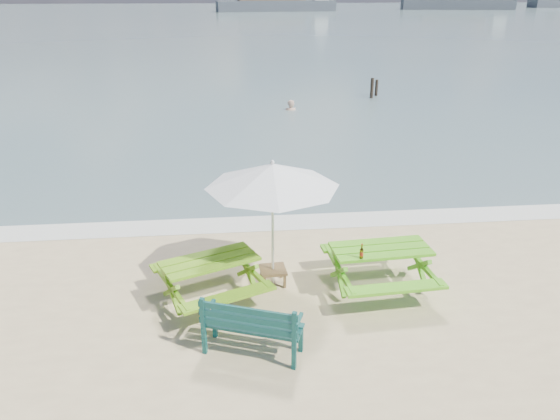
{
  "coord_description": "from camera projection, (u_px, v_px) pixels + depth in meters",
  "views": [
    {
      "loc": [
        -0.84,
        -7.19,
        5.25
      ],
      "look_at": [
        0.19,
        3.0,
        1.0
      ],
      "focal_mm": 35.0,
      "sensor_mm": 36.0,
      "label": 1
    }
  ],
  "objects": [
    {
      "name": "cargo_ships",
      "position": [
        529.0,
        3.0,
        124.79
      ],
      "size": [
        129.97,
        22.25,
        4.4
      ],
      "color": "#3D4148",
      "rests_on": "ground"
    },
    {
      "name": "park_bench",
      "position": [
        253.0,
        336.0,
        8.31
      ],
      "size": [
        1.59,
        1.01,
        0.93
      ],
      "color": "#0E3B38",
      "rests_on": "ground"
    },
    {
      "name": "beer_bottle",
      "position": [
        361.0,
        253.0,
        9.44
      ],
      "size": [
        0.07,
        0.07,
        0.27
      ],
      "color": "#8F5914",
      "rests_on": "picnic_table_right"
    },
    {
      "name": "sea",
      "position": [
        227.0,
        20.0,
        86.79
      ],
      "size": [
        300.0,
        300.0,
        0.0
      ],
      "primitive_type": "plane",
      "color": "slate",
      "rests_on": "ground"
    },
    {
      "name": "swimmer",
      "position": [
        290.0,
        119.0,
        24.74
      ],
      "size": [
        0.68,
        0.48,
        1.74
      ],
      "color": "tan",
      "rests_on": "ground"
    },
    {
      "name": "side_table",
      "position": [
        273.0,
        276.0,
        10.29
      ],
      "size": [
        0.51,
        0.51,
        0.31
      ],
      "color": "brown",
      "rests_on": "ground"
    },
    {
      "name": "mooring_pilings",
      "position": [
        374.0,
        90.0,
        27.23
      ],
      "size": [
        0.55,
        0.75,
        1.18
      ],
      "color": "black",
      "rests_on": "ground"
    },
    {
      "name": "foam_strip",
      "position": [
        265.0,
        223.0,
        12.92
      ],
      "size": [
        22.0,
        0.9,
        0.01
      ],
      "primitive_type": "cube",
      "color": "silver",
      "rests_on": "ground"
    },
    {
      "name": "patio_umbrella",
      "position": [
        272.0,
        175.0,
        9.52
      ],
      "size": [
        2.56,
        2.56,
        2.38
      ],
      "color": "silver",
      "rests_on": "ground"
    },
    {
      "name": "picnic_table_right",
      "position": [
        379.0,
        269.0,
        10.02
      ],
      "size": [
        1.9,
        2.09,
        0.85
      ],
      "color": "#4EA218",
      "rests_on": "ground"
    },
    {
      "name": "picnic_table_left",
      "position": [
        211.0,
        280.0,
        9.68
      ],
      "size": [
        2.27,
        2.36,
        0.8
      ],
      "color": "#629917",
      "rests_on": "ground"
    }
  ]
}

